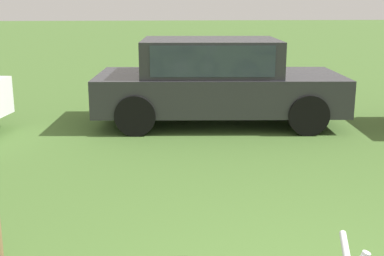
{
  "coord_description": "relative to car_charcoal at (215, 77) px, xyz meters",
  "views": [
    {
      "loc": [
        -1.17,
        -2.37,
        2.01
      ],
      "look_at": [
        -0.74,
        2.28,
        0.85
      ],
      "focal_mm": 47.2,
      "sensor_mm": 36.0,
      "label": 1
    }
  ],
  "objects": [
    {
      "name": "car_charcoal",
      "position": [
        0.0,
        0.0,
        0.0
      ],
      "size": [
        4.22,
        2.21,
        1.43
      ],
      "rotation": [
        0.0,
        0.0,
        -0.08
      ],
      "color": "#2D2D33",
      "rests_on": "ground"
    }
  ]
}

